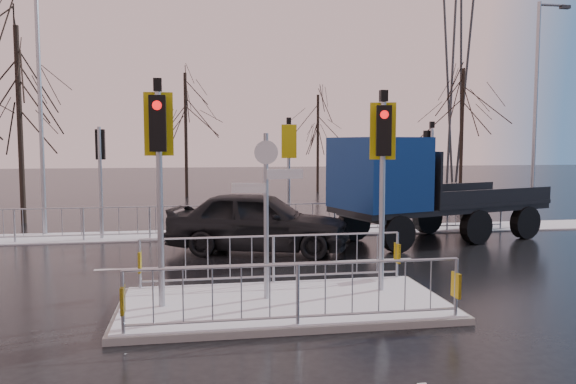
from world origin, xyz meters
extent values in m
plane|color=black|center=(0.00, 0.00, 0.00)|extent=(120.00, 120.00, 0.00)
cube|color=silver|center=(0.00, 8.60, 0.02)|extent=(30.00, 2.00, 0.04)
cube|color=silver|center=(0.00, 3.80, 0.00)|extent=(8.00, 0.15, 0.01)
cube|color=slate|center=(0.00, 0.00, 0.06)|extent=(6.00, 3.00, 0.12)
cube|color=silver|center=(0.00, 0.00, 0.14)|extent=(5.85, 2.85, 0.03)
cube|color=gold|center=(-2.70, -1.38, 0.67)|extent=(0.05, 0.28, 0.42)
cube|color=gold|center=(2.70, -1.38, 0.67)|extent=(0.05, 0.28, 0.42)
cube|color=gold|center=(-2.70, 1.38, 0.67)|extent=(0.05, 0.28, 0.42)
cube|color=gold|center=(2.70, 1.38, 0.67)|extent=(0.05, 0.28, 0.42)
cylinder|color=#989EA6|center=(-2.20, 0.00, 2.02)|extent=(0.11, 0.11, 3.80)
cube|color=black|center=(-2.20, -0.18, 3.37)|extent=(0.28, 0.22, 0.95)
cylinder|color=red|center=(-2.20, -0.29, 3.67)|extent=(0.16, 0.04, 0.16)
cube|color=#C9B90B|center=(-2.20, 0.07, 3.37)|extent=(0.50, 0.03, 1.10)
cube|color=black|center=(-2.20, 0.00, 4.04)|extent=(0.14, 0.14, 0.22)
cylinder|color=#989EA6|center=(2.00, 0.40, 1.97)|extent=(0.11, 0.11, 3.70)
cube|color=black|center=(1.95, 0.23, 3.27)|extent=(0.33, 0.28, 0.95)
cylinder|color=red|center=(1.93, 0.12, 3.57)|extent=(0.16, 0.08, 0.16)
cube|color=#C9B90B|center=(2.02, 0.47, 3.27)|extent=(0.49, 0.16, 1.10)
cube|color=black|center=(2.00, 0.40, 3.94)|extent=(0.14, 0.14, 0.22)
cylinder|color=#989EA6|center=(-0.30, 0.20, 1.67)|extent=(0.09, 0.09, 3.10)
cube|color=silver|center=(0.05, 0.20, 2.47)|extent=(0.70, 0.14, 0.18)
cube|color=silver|center=(-0.62, 0.20, 2.22)|extent=(0.62, 0.15, 0.18)
cylinder|color=silver|center=(-0.30, 0.17, 2.87)|extent=(0.44, 0.03, 0.44)
cylinder|color=#989EA6|center=(-4.50, 8.30, 1.79)|extent=(0.11, 0.11, 3.50)
cube|color=black|center=(-4.50, 8.48, 2.99)|extent=(0.28, 0.22, 0.95)
cylinder|color=red|center=(-4.50, 8.59, 3.29)|extent=(0.16, 0.04, 0.16)
cylinder|color=#989EA6|center=(1.50, 8.30, 1.84)|extent=(0.11, 0.11, 3.60)
cube|color=black|center=(1.50, 8.48, 3.09)|extent=(0.28, 0.22, 0.95)
cylinder|color=red|center=(1.50, 8.59, 3.39)|extent=(0.16, 0.04, 0.16)
cube|color=#C9B90B|center=(1.50, 8.23, 3.09)|extent=(0.50, 0.03, 1.10)
cube|color=black|center=(1.50, 8.30, 3.76)|extent=(0.14, 0.14, 0.22)
cylinder|color=#989EA6|center=(6.50, 8.30, 1.79)|extent=(0.11, 0.11, 3.50)
cube|color=black|center=(6.45, 8.47, 2.99)|extent=(0.33, 0.28, 0.95)
cylinder|color=red|center=(6.43, 8.58, 3.29)|extent=(0.16, 0.08, 0.16)
cube|color=black|center=(6.50, 8.30, 3.66)|extent=(0.14, 0.14, 0.22)
imported|color=black|center=(0.16, 5.41, 0.86)|extent=(5.43, 3.45, 1.72)
cylinder|color=black|center=(3.96, 4.70, 0.52)|extent=(1.09, 0.60, 1.05)
cylinder|color=black|center=(3.32, 6.80, 0.52)|extent=(1.09, 0.60, 1.05)
cylinder|color=black|center=(6.76, 5.55, 0.52)|extent=(1.09, 0.60, 1.05)
cylinder|color=black|center=(6.13, 7.65, 0.52)|extent=(1.09, 0.60, 1.05)
cylinder|color=black|center=(8.76, 6.15, 0.52)|extent=(1.09, 0.60, 1.05)
cylinder|color=black|center=(8.13, 8.25, 0.52)|extent=(1.09, 0.60, 1.05)
cube|color=black|center=(6.04, 6.48, 1.02)|extent=(7.30, 4.30, 0.17)
cube|color=navy|center=(3.74, 5.78, 2.15)|extent=(2.73, 3.01, 2.09)
cube|color=black|center=(4.71, 6.08, 2.57)|extent=(0.64, 2.01, 1.15)
cube|color=#2D3033|center=(3.14, 5.60, 0.99)|extent=(0.81, 2.34, 0.37)
cube|color=black|center=(7.14, 6.81, 1.17)|extent=(5.13, 3.73, 0.13)
cube|color=black|center=(4.99, 6.16, 2.01)|extent=(0.80, 2.43, 1.57)
cylinder|color=black|center=(-8.00, 12.50, 3.68)|extent=(0.20, 0.20, 7.36)
cylinder|color=black|center=(-2.00, 22.00, 3.45)|extent=(0.19, 0.19, 6.90)
cylinder|color=black|center=(6.00, 24.00, 2.99)|extent=(0.16, 0.16, 5.98)
cylinder|color=black|center=(14.00, 21.00, 3.68)|extent=(0.20, 0.20, 7.36)
cylinder|color=#989EA6|center=(10.50, 8.50, 4.00)|extent=(0.14, 0.14, 8.00)
cylinder|color=#989EA6|center=(11.00, 8.50, 7.90)|extent=(1.00, 0.10, 0.10)
cube|color=#2D3033|center=(11.50, 8.50, 7.85)|extent=(0.35, 0.18, 0.12)
cylinder|color=#989EA6|center=(-6.50, 9.50, 4.10)|extent=(0.14, 0.14, 8.20)
cylinder|color=#2D3033|center=(18.60, 30.60, 10.00)|extent=(1.18, 1.18, 19.97)
cylinder|color=#2D3033|center=(17.40, 30.60, 10.00)|extent=(1.18, 1.18, 19.97)
cylinder|color=#2D3033|center=(18.60, 29.40, 10.00)|extent=(1.18, 1.18, 19.97)
cylinder|color=#2D3033|center=(17.40, 29.40, 10.00)|extent=(1.18, 1.18, 19.97)
camera|label=1|loc=(-1.61, -9.99, 3.05)|focal=35.00mm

